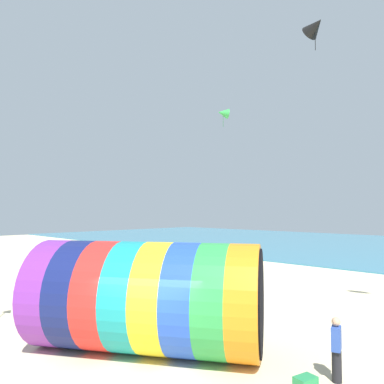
% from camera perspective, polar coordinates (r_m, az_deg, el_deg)
% --- Properties ---
extents(ground_plane, '(120.00, 120.00, 0.00)m').
position_cam_1_polar(ground_plane, '(11.08, -6.93, -25.88)').
color(ground_plane, beige).
extents(giant_inflatable_tube, '(7.67, 6.52, 3.36)m').
position_cam_1_polar(giant_inflatable_tube, '(12.11, -6.78, -15.51)').
color(giant_inflatable_tube, purple).
rests_on(giant_inflatable_tube, ground).
extents(kite_handler, '(0.32, 0.41, 1.62)m').
position_cam_1_polar(kite_handler, '(10.93, 21.15, -21.44)').
color(kite_handler, black).
rests_on(kite_handler, ground).
extents(kite_black_delta, '(1.45, 1.24, 1.87)m').
position_cam_1_polar(kite_black_delta, '(22.30, 18.24, 22.81)').
color(kite_black_delta, black).
extents(kite_green_delta, '(1.08, 1.11, 1.44)m').
position_cam_1_polar(kite_green_delta, '(28.19, 4.77, 11.89)').
color(kite_green_delta, green).
extents(cooler_box, '(0.47, 0.59, 0.36)m').
position_cam_1_polar(cooler_box, '(10.43, 16.91, -26.24)').
color(cooler_box, '#268C4C').
rests_on(cooler_box, ground).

